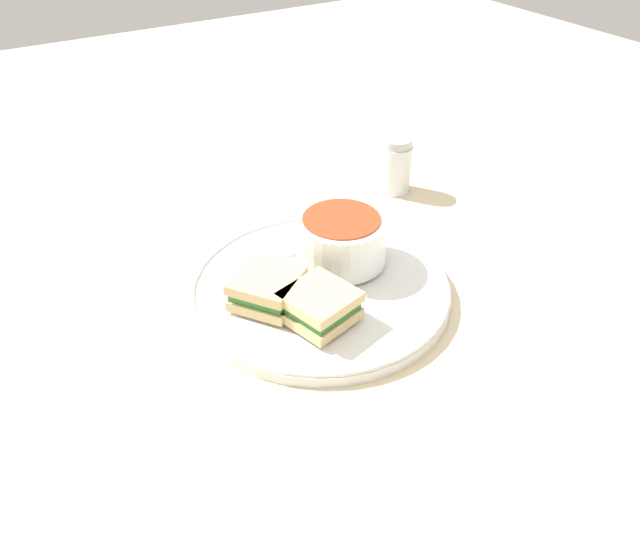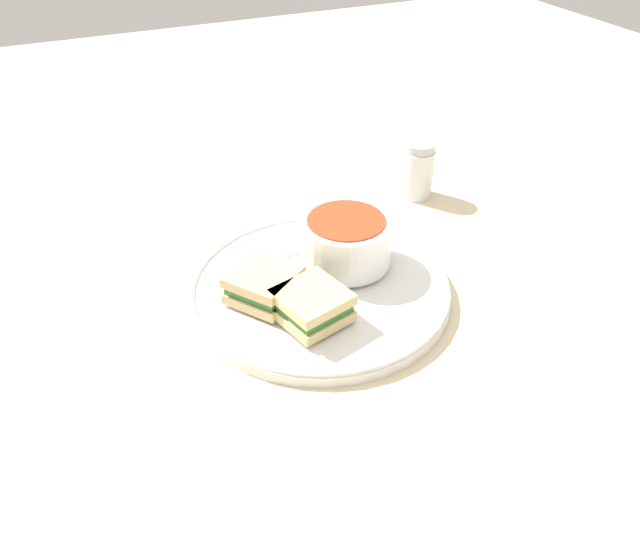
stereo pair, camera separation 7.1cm
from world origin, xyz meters
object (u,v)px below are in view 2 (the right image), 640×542
Objects in this scene: soup_bowl at (346,240)px; sandwich_half_far at (312,305)px; sandwich_half_near at (263,283)px; spoon at (275,254)px; salt_shaker at (417,170)px.

sandwich_half_far is at bearing -44.38° from soup_bowl.
soup_bowl is at bearing 135.62° from sandwich_half_far.
sandwich_half_near is at bearing -78.25° from soup_bowl.
spoon is 1.49× the size of salt_shaker.
soup_bowl is 1.32× the size of salt_shaker.
salt_shaker is (-0.15, 0.29, 0.01)m from sandwich_half_near.
salt_shaker is at bearing -164.42° from spoon.
sandwich_half_far is at bearing -50.75° from salt_shaker.
sandwich_half_near is at bearing -149.33° from sandwich_half_far.
salt_shaker is (-0.13, 0.18, -0.01)m from soup_bowl.
sandwich_half_far reaches higher than spoon.
sandwich_half_near is 0.33m from salt_shaker.
sandwich_half_near is at bearing 56.08° from spoon.
soup_bowl reaches higher than sandwich_half_far.
salt_shaker is (-0.21, 0.26, 0.01)m from sandwich_half_far.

